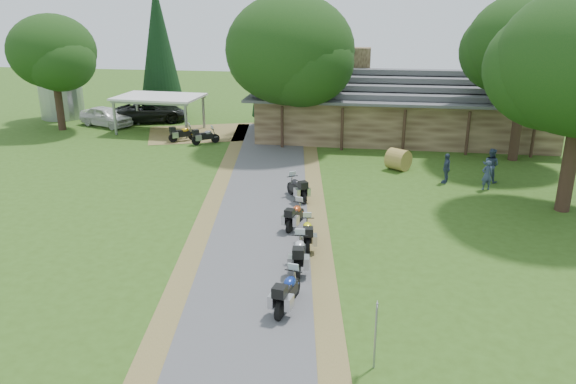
# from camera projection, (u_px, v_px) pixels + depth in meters

# --- Properties ---
(ground) EXTENTS (120.00, 120.00, 0.00)m
(ground) POSITION_uv_depth(u_px,v_px,m) (250.00, 290.00, 19.39)
(ground) COLOR #315016
(ground) RESTS_ON ground
(driveway) EXTENTS (51.95, 51.95, 0.00)m
(driveway) POSITION_uv_depth(u_px,v_px,m) (258.00, 242.00, 23.20)
(driveway) COLOR #414143
(driveway) RESTS_ON ground
(lodge) EXTENTS (21.40, 9.40, 4.90)m
(lodge) POSITION_uv_depth(u_px,v_px,m) (402.00, 103.00, 40.17)
(lodge) COLOR #4E3A28
(lodge) RESTS_ON ground
(silo) EXTENTS (3.62, 3.62, 7.09)m
(silo) POSITION_uv_depth(u_px,v_px,m) (58.00, 75.00, 46.29)
(silo) COLOR gray
(silo) RESTS_ON ground
(carport) EXTENTS (6.46, 4.53, 2.68)m
(carport) POSITION_uv_depth(u_px,v_px,m) (160.00, 114.00, 42.16)
(carport) COLOR silver
(carport) RESTS_ON ground
(car_white_sedan) EXTENTS (4.49, 6.35, 1.95)m
(car_white_sedan) POSITION_uv_depth(u_px,v_px,m) (106.00, 114.00, 44.03)
(car_white_sedan) COLOR silver
(car_white_sedan) RESTS_ON ground
(car_dark_suv) EXTENTS (4.74, 6.90, 2.44)m
(car_dark_suv) POSITION_uv_depth(u_px,v_px,m) (150.00, 107.00, 45.49)
(car_dark_suv) COLOR black
(car_dark_suv) RESTS_ON ground
(motorcycle_row_a) EXTENTS (0.98, 2.00, 1.31)m
(motorcycle_row_a) POSITION_uv_depth(u_px,v_px,m) (288.00, 290.00, 18.07)
(motorcycle_row_a) COLOR navy
(motorcycle_row_a) RESTS_ON ground
(motorcycle_row_b) EXTENTS (0.81, 2.03, 1.36)m
(motorcycle_row_b) POSITION_uv_depth(u_px,v_px,m) (299.00, 252.00, 20.70)
(motorcycle_row_b) COLOR #B5B6BD
(motorcycle_row_b) RESTS_ON ground
(motorcycle_row_c) EXTENTS (0.86, 1.90, 1.26)m
(motorcycle_row_c) POSITION_uv_depth(u_px,v_px,m) (307.00, 232.00, 22.62)
(motorcycle_row_c) COLOR yellow
(motorcycle_row_c) RESTS_ON ground
(motorcycle_row_d) EXTENTS (0.94, 1.86, 1.22)m
(motorcycle_row_d) POSITION_uv_depth(u_px,v_px,m) (295.00, 214.00, 24.54)
(motorcycle_row_d) COLOR #B8431A
(motorcycle_row_d) RESTS_ON ground
(motorcycle_row_e) EXTENTS (1.52, 1.93, 1.29)m
(motorcycle_row_e) POSITION_uv_depth(u_px,v_px,m) (297.00, 187.00, 27.97)
(motorcycle_row_e) COLOR black
(motorcycle_row_e) RESTS_ON ground
(motorcycle_carport_a) EXTENTS (1.79, 1.54, 1.23)m
(motorcycle_carport_a) POSITION_uv_depth(u_px,v_px,m) (183.00, 133.00, 39.44)
(motorcycle_carport_a) COLOR gold
(motorcycle_carport_a) RESTS_ON ground
(motorcycle_carport_b) EXTENTS (1.78, 1.53, 1.22)m
(motorcycle_carport_b) POSITION_uv_depth(u_px,v_px,m) (206.00, 135.00, 38.70)
(motorcycle_carport_b) COLOR slate
(motorcycle_carport_b) RESTS_ON ground
(person_a) EXTENTS (0.61, 0.51, 1.87)m
(person_a) POSITION_uv_depth(u_px,v_px,m) (487.00, 173.00, 29.29)
(person_a) COLOR #34425E
(person_a) RESTS_ON ground
(person_b) EXTENTS (0.77, 0.71, 2.21)m
(person_b) POSITION_uv_depth(u_px,v_px,m) (491.00, 162.00, 30.51)
(person_b) COLOR #34425E
(person_b) RESTS_ON ground
(person_c) EXTENTS (0.57, 0.66, 1.94)m
(person_c) POSITION_uv_depth(u_px,v_px,m) (447.00, 166.00, 30.37)
(person_c) COLOR #34425E
(person_c) RESTS_ON ground
(hay_bale) EXTENTS (1.65, 1.67, 1.24)m
(hay_bale) POSITION_uv_depth(u_px,v_px,m) (398.00, 160.00, 32.83)
(hay_bale) COLOR olive
(hay_bale) RESTS_ON ground
(sign_post) EXTENTS (0.36, 0.06, 2.01)m
(sign_post) POSITION_uv_depth(u_px,v_px,m) (375.00, 336.00, 14.97)
(sign_post) COLOR gray
(sign_post) RESTS_ON ground
(oak_lodge_left) EXTENTS (8.46, 8.46, 10.28)m
(oak_lodge_left) POSITION_uv_depth(u_px,v_px,m) (290.00, 69.00, 37.06)
(oak_lodge_left) COLOR #123710
(oak_lodge_left) RESTS_ON ground
(oak_lodge_right) EXTENTS (7.10, 7.10, 11.28)m
(oak_lodge_right) POSITION_uv_depth(u_px,v_px,m) (525.00, 68.00, 33.19)
(oak_lodge_right) COLOR #123710
(oak_lodge_right) RESTS_ON ground
(oak_silo) EXTENTS (6.33, 6.33, 9.48)m
(oak_silo) POSITION_uv_depth(u_px,v_px,m) (54.00, 67.00, 41.57)
(oak_silo) COLOR #123710
(oak_silo) RESTS_ON ground
(cedar_near) EXTENTS (3.43, 3.43, 12.26)m
(cedar_near) POSITION_uv_depth(u_px,v_px,m) (273.00, 46.00, 42.16)
(cedar_near) COLOR black
(cedar_near) RESTS_ON ground
(cedar_far) EXTENTS (3.67, 3.67, 11.01)m
(cedar_far) POSITION_uv_depth(u_px,v_px,m) (159.00, 50.00, 46.76)
(cedar_far) COLOR black
(cedar_far) RESTS_ON ground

